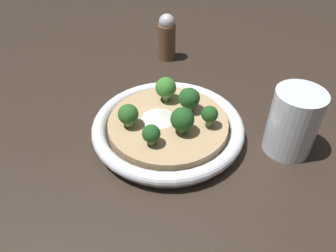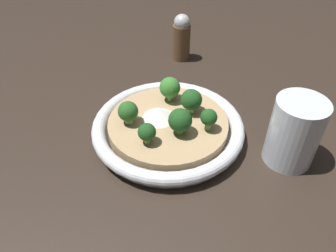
{
  "view_description": "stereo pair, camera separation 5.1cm",
  "coord_description": "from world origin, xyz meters",
  "px_view_note": "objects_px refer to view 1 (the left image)",
  "views": [
    {
      "loc": [
        -0.26,
        -0.33,
        0.38
      ],
      "look_at": [
        0.0,
        0.0,
        0.02
      ],
      "focal_mm": 35.0,
      "sensor_mm": 36.0,
      "label": 1
    },
    {
      "loc": [
        -0.22,
        -0.36,
        0.38
      ],
      "look_at": [
        0.0,
        0.0,
        0.02
      ],
      "focal_mm": 35.0,
      "sensor_mm": 36.0,
      "label": 2
    }
  ],
  "objects_px": {
    "risotto_bowl": "(168,127)",
    "broccoli_back_left": "(128,115)",
    "broccoli_front_left": "(181,120)",
    "drinking_glass": "(293,122)",
    "pepper_shaker": "(167,37)",
    "broccoli_right": "(188,98)",
    "broccoli_back": "(166,88)",
    "broccoli_left": "(151,134)",
    "broccoli_front_right": "(210,115)"
  },
  "relations": [
    {
      "from": "risotto_bowl",
      "to": "broccoli_back_left",
      "type": "height_order",
      "value": "broccoli_back_left"
    },
    {
      "from": "broccoli_front_left",
      "to": "drinking_glass",
      "type": "distance_m",
      "value": 0.18
    },
    {
      "from": "pepper_shaker",
      "to": "broccoli_right",
      "type": "bearing_deg",
      "value": -120.18
    },
    {
      "from": "broccoli_back",
      "to": "broccoli_front_left",
      "type": "distance_m",
      "value": 0.09
    },
    {
      "from": "drinking_glass",
      "to": "broccoli_back_left",
      "type": "bearing_deg",
      "value": 137.32
    },
    {
      "from": "broccoli_left",
      "to": "pepper_shaker",
      "type": "bearing_deg",
      "value": 47.47
    },
    {
      "from": "broccoli_back",
      "to": "pepper_shaker",
      "type": "height_order",
      "value": "pepper_shaker"
    },
    {
      "from": "risotto_bowl",
      "to": "broccoli_front_left",
      "type": "xyz_separation_m",
      "value": [
        -0.0,
        -0.04,
        0.04
      ]
    },
    {
      "from": "drinking_glass",
      "to": "pepper_shaker",
      "type": "xyz_separation_m",
      "value": [
        0.04,
        0.36,
        -0.0
      ]
    },
    {
      "from": "broccoli_right",
      "to": "broccoli_back_left",
      "type": "bearing_deg",
      "value": 165.69
    },
    {
      "from": "broccoli_front_left",
      "to": "drinking_glass",
      "type": "relative_size",
      "value": 0.41
    },
    {
      "from": "risotto_bowl",
      "to": "broccoli_back_left",
      "type": "relative_size",
      "value": 6.4
    },
    {
      "from": "broccoli_back",
      "to": "pepper_shaker",
      "type": "distance_m",
      "value": 0.22
    },
    {
      "from": "broccoli_back_left",
      "to": "broccoli_front_right",
      "type": "relative_size",
      "value": 1.05
    },
    {
      "from": "broccoli_right",
      "to": "pepper_shaker",
      "type": "relative_size",
      "value": 0.42
    },
    {
      "from": "drinking_glass",
      "to": "broccoli_left",
      "type": "bearing_deg",
      "value": 148.05
    },
    {
      "from": "broccoli_back_left",
      "to": "broccoli_front_left",
      "type": "relative_size",
      "value": 0.88
    },
    {
      "from": "drinking_glass",
      "to": "broccoli_back",
      "type": "bearing_deg",
      "value": 117.13
    },
    {
      "from": "broccoli_front_right",
      "to": "risotto_bowl",
      "type": "bearing_deg",
      "value": 130.12
    },
    {
      "from": "broccoli_back_left",
      "to": "broccoli_left",
      "type": "relative_size",
      "value": 1.13
    },
    {
      "from": "broccoli_back_left",
      "to": "broccoli_left",
      "type": "distance_m",
      "value": 0.06
    },
    {
      "from": "broccoli_back_left",
      "to": "broccoli_right",
      "type": "bearing_deg",
      "value": -14.31
    },
    {
      "from": "broccoli_left",
      "to": "broccoli_back_left",
      "type": "bearing_deg",
      "value": 92.41
    },
    {
      "from": "broccoli_back_left",
      "to": "broccoli_front_left",
      "type": "height_order",
      "value": "broccoli_front_left"
    },
    {
      "from": "broccoli_left",
      "to": "broccoli_back",
      "type": "bearing_deg",
      "value": 40.92
    },
    {
      "from": "risotto_bowl",
      "to": "pepper_shaker",
      "type": "relative_size",
      "value": 2.42
    },
    {
      "from": "risotto_bowl",
      "to": "broccoli_front_left",
      "type": "height_order",
      "value": "broccoli_front_left"
    },
    {
      "from": "broccoli_front_left",
      "to": "broccoli_left",
      "type": "bearing_deg",
      "value": 171.28
    },
    {
      "from": "broccoli_front_right",
      "to": "broccoli_back_left",
      "type": "bearing_deg",
      "value": 140.82
    },
    {
      "from": "broccoli_back",
      "to": "broccoli_front_right",
      "type": "xyz_separation_m",
      "value": [
        0.01,
        -0.1,
        -0.0
      ]
    },
    {
      "from": "broccoli_front_left",
      "to": "drinking_glass",
      "type": "height_order",
      "value": "drinking_glass"
    },
    {
      "from": "broccoli_back_left",
      "to": "drinking_glass",
      "type": "xyz_separation_m",
      "value": [
        0.19,
        -0.18,
        -0.0
      ]
    },
    {
      "from": "broccoli_front_left",
      "to": "drinking_glass",
      "type": "bearing_deg",
      "value": -38.58
    },
    {
      "from": "broccoli_back",
      "to": "drinking_glass",
      "type": "relative_size",
      "value": 0.41
    },
    {
      "from": "broccoli_front_right",
      "to": "drinking_glass",
      "type": "height_order",
      "value": "drinking_glass"
    },
    {
      "from": "broccoli_back_left",
      "to": "broccoli_front_left",
      "type": "distance_m",
      "value": 0.09
    },
    {
      "from": "broccoli_back_left",
      "to": "pepper_shaker",
      "type": "xyz_separation_m",
      "value": [
        0.23,
        0.19,
        -0.0
      ]
    },
    {
      "from": "risotto_bowl",
      "to": "broccoli_right",
      "type": "xyz_separation_m",
      "value": [
        0.05,
        0.0,
        0.04
      ]
    },
    {
      "from": "risotto_bowl",
      "to": "pepper_shaker",
      "type": "bearing_deg",
      "value": 51.92
    },
    {
      "from": "broccoli_left",
      "to": "broccoli_right",
      "type": "height_order",
      "value": "broccoli_right"
    },
    {
      "from": "pepper_shaker",
      "to": "broccoli_front_right",
      "type": "bearing_deg",
      "value": -115.14
    },
    {
      "from": "risotto_bowl",
      "to": "drinking_glass",
      "type": "xyz_separation_m",
      "value": [
        0.13,
        -0.15,
        0.04
      ]
    },
    {
      "from": "broccoli_front_right",
      "to": "pepper_shaker",
      "type": "height_order",
      "value": "pepper_shaker"
    },
    {
      "from": "broccoli_front_left",
      "to": "broccoli_right",
      "type": "bearing_deg",
      "value": 38.69
    },
    {
      "from": "broccoli_front_right",
      "to": "pepper_shaker",
      "type": "xyz_separation_m",
      "value": [
        0.13,
        0.27,
        -0.0
      ]
    },
    {
      "from": "broccoli_back_left",
      "to": "pepper_shaker",
      "type": "height_order",
      "value": "pepper_shaker"
    },
    {
      "from": "drinking_glass",
      "to": "broccoli_right",
      "type": "bearing_deg",
      "value": 120.33
    },
    {
      "from": "broccoli_left",
      "to": "broccoli_front_right",
      "type": "distance_m",
      "value": 0.1
    },
    {
      "from": "broccoli_right",
      "to": "drinking_glass",
      "type": "height_order",
      "value": "drinking_glass"
    },
    {
      "from": "risotto_bowl",
      "to": "broccoli_front_right",
      "type": "xyz_separation_m",
      "value": [
        0.04,
        -0.05,
        0.04
      ]
    }
  ]
}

